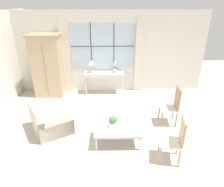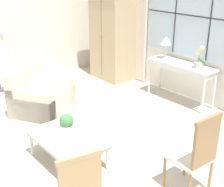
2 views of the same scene
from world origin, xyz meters
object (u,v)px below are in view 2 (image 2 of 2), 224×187
object	(u,v)px
console_table	(181,68)
potted_plant_small	(67,123)
table_lamp	(166,42)
armchair_upholstered	(41,97)
potted_orchid	(199,59)
pillar_candle	(69,135)
coffee_table	(67,140)
armoire	(113,33)
side_chair_wooden	(197,152)

from	to	relation	value
console_table	potted_plant_small	bearing A→B (deg)	-84.63
table_lamp	armchair_upholstered	world-z (taller)	table_lamp
table_lamp	potted_orchid	xyz separation A→B (m)	(0.81, -0.01, -0.17)
potted_orchid	pillar_candle	bearing A→B (deg)	-88.45
console_table	coffee_table	size ratio (longest dim) A/B	1.30
console_table	potted_orchid	xyz separation A→B (m)	(0.38, 0.01, 0.26)
potted_orchid	coffee_table	distance (m)	2.91
table_lamp	potted_orchid	bearing A→B (deg)	-1.00
armoire	console_table	distance (m)	1.95
console_table	coffee_table	xyz separation A→B (m)	(0.37, -2.84, -0.32)
potted_plant_small	armoire	bearing A→B (deg)	129.27
side_chair_wooden	armoire	bearing A→B (deg)	152.72
table_lamp	armchair_upholstered	bearing A→B (deg)	-111.06
potted_orchid	pillar_candle	xyz separation A→B (m)	(0.08, -2.86, -0.47)
side_chair_wooden	armchair_upholstered	bearing A→B (deg)	-175.23
console_table	pillar_candle	xyz separation A→B (m)	(0.45, -2.85, -0.21)
console_table	table_lamp	xyz separation A→B (m)	(-0.44, 0.02, 0.43)
armoire	pillar_candle	xyz separation A→B (m)	(2.36, -2.74, -0.60)
console_table	potted_orchid	size ratio (longest dim) A/B	3.30
table_lamp	coffee_table	distance (m)	3.07
coffee_table	table_lamp	bearing A→B (deg)	105.80
armoire	console_table	world-z (taller)	armoire
console_table	potted_orchid	bearing A→B (deg)	1.23
coffee_table	potted_plant_small	xyz separation A→B (m)	(-0.11, 0.07, 0.17)
pillar_candle	armchair_upholstered	bearing A→B (deg)	163.64
coffee_table	potted_orchid	bearing A→B (deg)	89.90
pillar_candle	armoire	bearing A→B (deg)	130.81
armchair_upholstered	side_chair_wooden	world-z (taller)	side_chair_wooden
armoire	pillar_candle	size ratio (longest dim) A/B	13.41
potted_orchid	potted_plant_small	world-z (taller)	potted_orchid
pillar_candle	table_lamp	bearing A→B (deg)	107.26
console_table	table_lamp	bearing A→B (deg)	177.09
console_table	potted_plant_small	size ratio (longest dim) A/B	5.18
coffee_table	armchair_upholstered	bearing A→B (deg)	163.23
armchair_upholstered	side_chair_wooden	bearing A→B (deg)	4.77
table_lamp	potted_plant_small	size ratio (longest dim) A/B	1.66
side_chair_wooden	potted_plant_small	world-z (taller)	side_chair_wooden
armoire	potted_orchid	size ratio (longest dim) A/B	5.00
armchair_upholstered	pillar_candle	bearing A→B (deg)	-16.36
armoire	coffee_table	bearing A→B (deg)	-50.08
potted_orchid	armchair_upholstered	world-z (taller)	potted_orchid
console_table	armchair_upholstered	distance (m)	2.71
coffee_table	potted_plant_small	bearing A→B (deg)	146.77
console_table	side_chair_wooden	distance (m)	2.77
armoire	potted_plant_small	bearing A→B (deg)	-50.73
potted_orchid	coffee_table	world-z (taller)	potted_orchid
pillar_candle	console_table	bearing A→B (deg)	99.05
armchair_upholstered	coffee_table	world-z (taller)	armchair_upholstered
side_chair_wooden	coffee_table	size ratio (longest dim) A/B	0.98
coffee_table	pillar_candle	bearing A→B (deg)	-7.62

